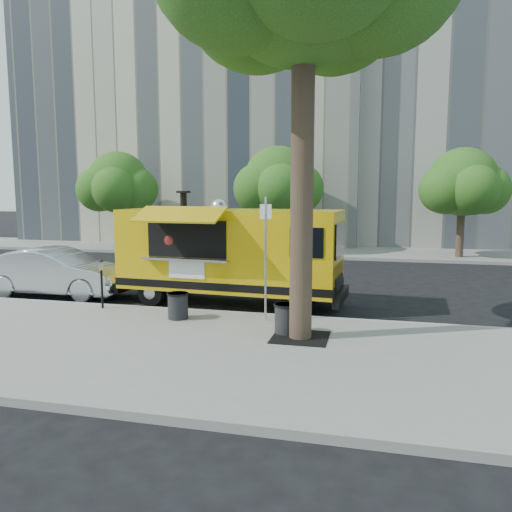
# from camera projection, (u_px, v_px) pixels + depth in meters

# --- Properties ---
(ground) EXTENTS (120.00, 120.00, 0.00)m
(ground) POSITION_uv_depth(u_px,v_px,m) (224.00, 308.00, 14.06)
(ground) COLOR black
(ground) RESTS_ON ground
(sidewalk) EXTENTS (60.00, 6.00, 0.15)m
(sidewalk) POSITION_uv_depth(u_px,v_px,m) (165.00, 349.00, 10.19)
(sidewalk) COLOR gray
(sidewalk) RESTS_ON ground
(curb) EXTENTS (60.00, 0.14, 0.16)m
(curb) POSITION_uv_depth(u_px,v_px,m) (213.00, 314.00, 13.15)
(curb) COLOR #999993
(curb) RESTS_ON ground
(far_sidewalk) EXTENTS (60.00, 5.00, 0.15)m
(far_sidewalk) POSITION_uv_depth(u_px,v_px,m) (299.00, 251.00, 27.05)
(far_sidewalk) COLOR gray
(far_sidewalk) RESTS_ON ground
(building_left) EXTENTS (22.00, 14.00, 24.00)m
(building_left) POSITION_uv_depth(u_px,v_px,m) (208.00, 69.00, 35.61)
(building_left) COLOR #B4AF96
(building_left) RESTS_ON ground
(building_mid) EXTENTS (20.00, 14.00, 20.00)m
(building_mid) POSITION_uv_depth(u_px,v_px,m) (508.00, 87.00, 32.10)
(building_mid) COLOR gray
(building_mid) RESTS_ON ground
(tree_well) EXTENTS (1.20, 1.20, 0.02)m
(tree_well) POSITION_uv_depth(u_px,v_px,m) (300.00, 337.00, 10.73)
(tree_well) COLOR black
(tree_well) RESTS_ON sidewalk
(far_tree_a) EXTENTS (3.42, 3.42, 5.36)m
(far_tree_a) POSITION_uv_depth(u_px,v_px,m) (118.00, 183.00, 27.79)
(far_tree_a) COLOR #33261C
(far_tree_a) RESTS_ON far_sidewalk
(far_tree_b) EXTENTS (3.60, 3.60, 5.50)m
(far_tree_b) POSITION_uv_depth(u_px,v_px,m) (278.00, 181.00, 26.04)
(far_tree_b) COLOR #33261C
(far_tree_b) RESTS_ON far_sidewalk
(far_tree_c) EXTENTS (3.24, 3.24, 5.21)m
(far_tree_c) POSITION_uv_depth(u_px,v_px,m) (463.00, 182.00, 23.64)
(far_tree_c) COLOR #33261C
(far_tree_c) RESTS_ON far_sidewalk
(sign_post) EXTENTS (0.28, 0.06, 3.00)m
(sign_post) POSITION_uv_depth(u_px,v_px,m) (266.00, 251.00, 11.96)
(sign_post) COLOR silver
(sign_post) RESTS_ON sidewalk
(parking_meter) EXTENTS (0.11, 0.11, 1.33)m
(parking_meter) POSITION_uv_depth(u_px,v_px,m) (102.00, 278.00, 13.34)
(parking_meter) COLOR black
(parking_meter) RESTS_ON sidewalk
(food_truck) EXTENTS (6.75, 3.26, 3.27)m
(food_truck) POSITION_uv_depth(u_px,v_px,m) (229.00, 252.00, 14.42)
(food_truck) COLOR gold
(food_truck) RESTS_ON ground
(sedan) EXTENTS (4.60, 1.64, 1.51)m
(sedan) POSITION_uv_depth(u_px,v_px,m) (57.00, 272.00, 15.69)
(sedan) COLOR #AFB2B7
(sedan) RESTS_ON ground
(trash_bin_left) EXTENTS (0.54, 0.54, 0.65)m
(trash_bin_left) POSITION_uv_depth(u_px,v_px,m) (178.00, 305.00, 12.30)
(trash_bin_left) COLOR black
(trash_bin_left) RESTS_ON sidewalk
(trash_bin_right) EXTENTS (0.55, 0.55, 0.66)m
(trash_bin_right) POSITION_uv_depth(u_px,v_px,m) (286.00, 318.00, 11.01)
(trash_bin_right) COLOR black
(trash_bin_right) RESTS_ON sidewalk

